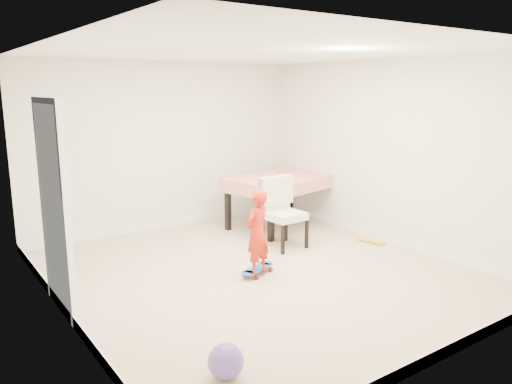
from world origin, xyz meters
TOP-DOWN VIEW (x-y plane):
  - ground at (0.00, 0.00)m, footprint 5.00×5.00m
  - ceiling at (0.00, 0.00)m, footprint 4.50×5.00m
  - wall_back at (0.00, 2.48)m, footprint 4.50×0.04m
  - wall_front at (0.00, -2.48)m, footprint 4.50×0.04m
  - wall_left at (-2.23, 0.00)m, footprint 0.04×5.00m
  - wall_right at (2.23, 0.00)m, footprint 0.04×5.00m
  - door at (-2.22, 0.30)m, footprint 0.11×0.94m
  - baseboard_back at (0.00, 2.49)m, footprint 4.50×0.02m
  - baseboard_front at (0.00, -2.49)m, footprint 4.50×0.02m
  - baseboard_left at (-2.24, 0.00)m, footprint 0.02×5.00m
  - baseboard_right at (2.24, 0.00)m, footprint 0.02×5.00m
  - dining_table at (1.53, 1.51)m, footprint 1.93×1.43m
  - dining_chair at (0.86, 0.59)m, footprint 0.56×0.64m
  - skateboard at (-0.05, -0.04)m, footprint 0.59×0.38m
  - child at (-0.11, -0.11)m, footprint 0.43×0.35m
  - balloon at (-1.52, -1.69)m, footprint 0.28×0.28m
  - foam_toy at (2.00, 0.01)m, footprint 0.16×0.40m

SIDE VIEW (x-z plane):
  - ground at x=0.00m, z-range 0.00..0.00m
  - foam_toy at x=2.00m, z-range 0.00..0.06m
  - skateboard at x=-0.05m, z-range 0.00..0.08m
  - baseboard_back at x=0.00m, z-range 0.00..0.12m
  - baseboard_front at x=0.00m, z-range 0.00..0.12m
  - baseboard_left at x=-2.24m, z-range 0.00..0.12m
  - baseboard_right at x=2.24m, z-range 0.00..0.12m
  - balloon at x=-1.52m, z-range 0.00..0.28m
  - dining_table at x=1.53m, z-range 0.00..0.82m
  - dining_chair at x=0.86m, z-range 0.00..0.98m
  - child at x=-0.11m, z-range 0.00..1.02m
  - door at x=-2.22m, z-range -0.03..2.08m
  - wall_back at x=0.00m, z-range 0.00..2.60m
  - wall_front at x=0.00m, z-range 0.00..2.60m
  - wall_left at x=-2.23m, z-range 0.00..2.60m
  - wall_right at x=2.23m, z-range 0.00..2.60m
  - ceiling at x=0.00m, z-range 2.56..2.60m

